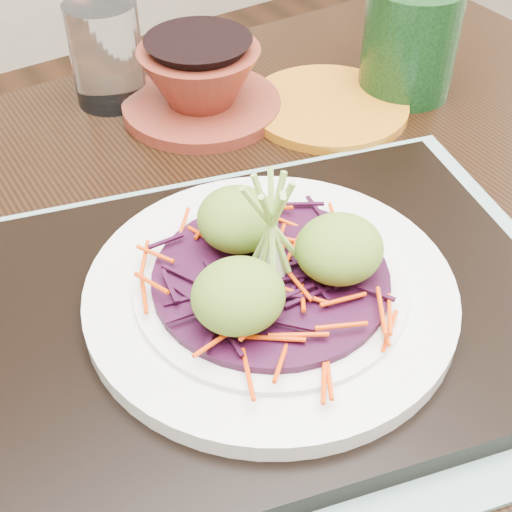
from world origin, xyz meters
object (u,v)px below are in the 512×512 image
white_plate (271,291)px  yellow_plate (328,106)px  terracotta_bowl_set (200,84)px  serving_tray (270,309)px  green_jar (410,41)px  dining_table (228,336)px  water_glass (106,54)px

white_plate → yellow_plate: size_ratio=1.57×
terracotta_bowl_set → serving_tray: bearing=-110.9°
white_plate → yellow_plate: bearing=44.3°
white_plate → green_jar: bearing=32.8°
dining_table → yellow_plate: (0.23, 0.15, 0.10)m
white_plate → terracotta_bowl_set: (0.12, 0.31, 0.00)m
dining_table → terracotta_bowl_set: (0.11, 0.23, 0.13)m
white_plate → terracotta_bowl_set: 0.33m
serving_tray → water_glass: 0.39m
white_plate → water_glass: bearing=83.5°
white_plate → green_jar: 0.40m
serving_tray → white_plate: white_plate is taller
terracotta_bowl_set → white_plate: bearing=-110.9°
serving_tray → terracotta_bowl_set: 0.33m
serving_tray → yellow_plate: bearing=59.6°
serving_tray → yellow_plate: size_ratio=2.41×
white_plate → yellow_plate: 0.33m
water_glass → green_jar: 0.34m
water_glass → yellow_plate: bearing=-39.3°
terracotta_bowl_set → water_glass: bearing=132.9°
white_plate → water_glass: size_ratio=2.49×
serving_tray → yellow_plate: (0.23, 0.23, -0.01)m
dining_table → water_glass: 0.34m
white_plate → dining_table: bearing=85.5°
white_plate → green_jar: size_ratio=2.29×
serving_tray → white_plate: 0.02m
terracotta_bowl_set → yellow_plate: 0.14m
dining_table → serving_tray: size_ratio=2.73×
terracotta_bowl_set → yellow_plate: bearing=-33.4°
terracotta_bowl_set → yellow_plate: terracotta_bowl_set is taller
serving_tray → white_plate: bearing=-164.7°
dining_table → serving_tray: serving_tray is taller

